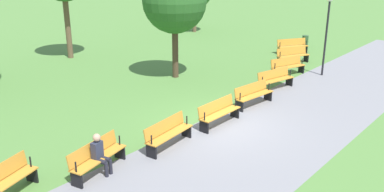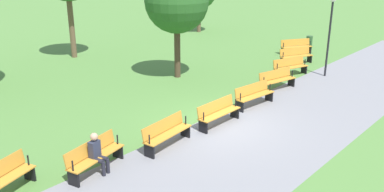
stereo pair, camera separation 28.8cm
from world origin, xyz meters
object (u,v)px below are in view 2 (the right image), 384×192
Objects in this scene: bench_0 at (296,46)px; tree_0 at (177,1)px; bench_5 at (218,112)px; person_seated at (97,152)px; bench_2 at (290,66)px; bench_4 at (254,94)px; bench_1 at (296,55)px; bench_6 at (166,132)px; bench_3 at (277,79)px; bench_7 at (94,155)px; lamp_post at (331,21)px; trash_bin at (309,42)px.

bench_0 is 0.36× the size of tree_0.
person_seated reaches higher than bench_5.
bench_2 is at bearing 56.19° from bench_0.
bench_4 is at bearing -176.89° from bench_5.
bench_6 is at bearing 34.36° from bench_1.
bench_4 and bench_5 have the same top height.
bench_6 is (12.23, 2.01, 0.00)m from bench_1.
bench_0 is 0.96× the size of bench_6.
bench_0 is 0.95× the size of bench_3.
bench_7 is (14.70, 1.60, 0.00)m from bench_1.
bench_5 is (2.50, 0.14, 0.00)m from bench_4.
bench_7 is at bearing 3.15° from bench_4.
person_seated is at bearing 30.30° from tree_0.
bench_4 and bench_6 have the same top height.
bench_5 is at bearing -1.14° from lamp_post.
trash_bin is at bearing -142.30° from bench_2.
person_seated is at bearing 31.82° from bench_1.
bench_5 is at bearing 9.37° from bench_4.
lamp_post is (-11.04, 0.31, 2.31)m from bench_6.
tree_0 is at bearing -26.93° from bench_2.
bench_2 reaches higher than trash_bin.
bench_6 is 11.28m from lamp_post.
tree_0 is (-0.91, -5.16, 3.26)m from bench_4.
bench_0 and bench_4 have the same top height.
bench_6 is at bearing 11.48° from trash_bin.
tree_0 is at bearing -46.87° from lamp_post.
bench_4 is at bearing 16.23° from trash_bin.
bench_6 is at bearing 43.73° from bench_0.
bench_3 is 0.50× the size of lamp_post.
bench_5 is 14.50m from trash_bin.
bench_3 and bench_5 have the same top height.
bench_1 and bench_7 have the same top height.
bench_1 and bench_5 have the same top height.
lamp_post reaches higher than bench_4.
person_seated is at bearing 41.11° from bench_0.
tree_0 is 11.31m from trash_bin.
bench_4 is at bearing 21.85° from bench_3.
bench_3 is 0.38× the size of tree_0.
tree_0 reaches higher than trash_bin.
tree_0 is 7.55m from lamp_post.
bench_0 is 17.14m from bench_7.
bench_4 is at bearing -2.90° from lamp_post.
bench_6 is 2.59× the size of trash_bin.
bench_1 is 9.96m from bench_5.
bench_7 is (12.37, 0.67, 0.00)m from bench_2.
bench_5 is 4.99m from person_seated.
bench_5 is at bearing 37.48° from bench_1.
bench_7 is at bearing -15.59° from bench_6.
bench_2 is at bearing 46.82° from bench_1.
bench_3 is 7.49m from bench_6.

